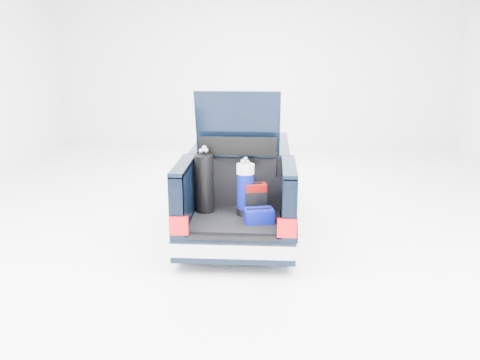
# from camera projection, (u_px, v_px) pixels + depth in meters

# --- Properties ---
(ground) EXTENTS (14.00, 14.00, 0.00)m
(ground) POSITION_uv_depth(u_px,v_px,m) (242.00, 222.00, 9.17)
(ground) COLOR white
(ground) RESTS_ON ground
(car) EXTENTS (1.87, 4.65, 2.47)m
(car) POSITION_uv_depth(u_px,v_px,m) (242.00, 185.00, 9.10)
(car) COLOR black
(car) RESTS_ON ground
(red_suitcase) EXTENTS (0.35, 0.25, 0.52)m
(red_suitcase) POSITION_uv_depth(u_px,v_px,m) (256.00, 200.00, 7.66)
(red_suitcase) COLOR #660403
(red_suitcase) RESTS_ON car
(black_golf_bag) EXTENTS (0.34, 0.38, 1.03)m
(black_golf_bag) POSITION_uv_depth(u_px,v_px,m) (205.00, 183.00, 7.77)
(black_golf_bag) COLOR black
(black_golf_bag) RESTS_ON car
(blue_golf_bag) EXTENTS (0.34, 0.34, 0.89)m
(blue_golf_bag) POSITION_uv_depth(u_px,v_px,m) (245.00, 189.00, 7.66)
(blue_golf_bag) COLOR black
(blue_golf_bag) RESTS_ON car
(blue_duffel) EXTENTS (0.47, 0.35, 0.22)m
(blue_duffel) POSITION_uv_depth(u_px,v_px,m) (259.00, 215.00, 7.41)
(blue_duffel) COLOR #050A73
(blue_duffel) RESTS_ON car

